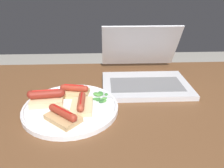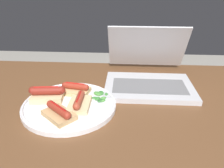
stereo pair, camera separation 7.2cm
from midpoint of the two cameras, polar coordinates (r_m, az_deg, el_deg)
desk at (r=0.76m, az=-0.50°, el=-10.77°), size 1.43×0.81×0.76m
laptop at (r=0.87m, az=5.94°, el=2.88°), size 0.33×0.34×0.21m
plate at (r=0.71m, az=-13.64°, el=-6.03°), size 0.30×0.30×0.02m
sausage_toast_left at (r=0.68m, az=-11.01°, el=-5.34°), size 0.07×0.10×0.04m
sausage_toast_middle at (r=0.73m, az=-19.46°, el=-3.39°), size 0.12×0.08×0.05m
sausage_toast_right at (r=0.63m, az=-15.94°, el=-8.07°), size 0.11×0.11×0.04m
sausage_toast_extra at (r=0.76m, az=-12.49°, el=-1.86°), size 0.10×0.08×0.04m
salad_pile at (r=0.73m, az=-5.96°, el=-3.39°), size 0.06×0.08×0.01m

